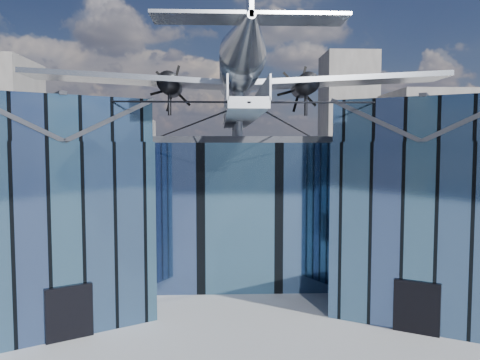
{
  "coord_description": "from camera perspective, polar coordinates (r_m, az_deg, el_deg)",
  "views": [
    {
      "loc": [
        -1.23,
        -26.72,
        9.23
      ],
      "look_at": [
        0.0,
        2.0,
        7.2
      ],
      "focal_mm": 35.0,
      "sensor_mm": 36.0,
      "label": 1
    }
  ],
  "objects": [
    {
      "name": "ground_plane",
      "position": [
        28.3,
        0.18,
        -15.0
      ],
      "size": [
        120.0,
        120.0,
        0.0
      ],
      "primitive_type": "plane",
      "color": "gray"
    },
    {
      "name": "museum",
      "position": [
        32.77,
        -0.29,
        -2.43
      ],
      "size": [
        32.88,
        24.5,
        17.6
      ],
      "color": "#426387",
      "rests_on": "ground"
    },
    {
      "name": "bg_towers",
      "position": [
        77.26,
        -0.46,
        4.61
      ],
      "size": [
        77.0,
        24.5,
        26.0
      ],
      "color": "gray",
      "rests_on": "ground"
    }
  ]
}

